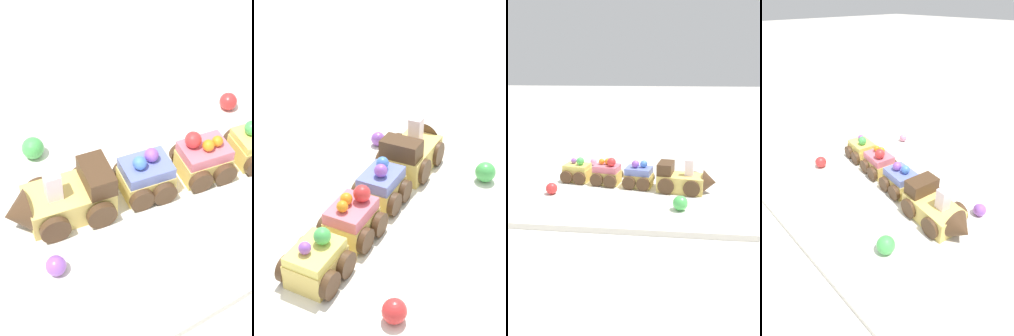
% 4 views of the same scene
% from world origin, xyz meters
% --- Properties ---
extents(ground_plane, '(10.00, 10.00, 0.00)m').
position_xyz_m(ground_plane, '(0.00, 0.00, 0.00)').
color(ground_plane, beige).
extents(display_board, '(0.82, 0.41, 0.01)m').
position_xyz_m(display_board, '(0.00, 0.00, 0.01)').
color(display_board, white).
rests_on(display_board, ground_plane).
extents(cake_train_locomotive, '(0.14, 0.09, 0.08)m').
position_xyz_m(cake_train_locomotive, '(0.12, 0.00, 0.04)').
color(cake_train_locomotive, '#EACC66').
rests_on(cake_train_locomotive, display_board).
extents(cake_car_blueberry, '(0.08, 0.08, 0.07)m').
position_xyz_m(cake_car_blueberry, '(0.01, 0.02, 0.04)').
color(cake_car_blueberry, '#EACC66').
rests_on(cake_car_blueberry, display_board).
extents(cake_car_strawberry, '(0.08, 0.08, 0.07)m').
position_xyz_m(cake_car_strawberry, '(-0.07, 0.03, 0.04)').
color(cake_car_strawberry, '#EACC66').
rests_on(cake_car_strawberry, display_board).
extents(cake_car_lemon, '(0.08, 0.08, 0.06)m').
position_xyz_m(cake_car_lemon, '(-0.15, 0.05, 0.03)').
color(cake_car_lemon, '#EACC66').
rests_on(cake_car_lemon, display_board).
extents(gumball_purple, '(0.02, 0.02, 0.02)m').
position_xyz_m(gumball_purple, '(0.16, 0.07, 0.02)').
color(gumball_purple, '#9956C6').
rests_on(gumball_purple, display_board).
extents(gumball_red, '(0.03, 0.03, 0.03)m').
position_xyz_m(gumball_red, '(-0.19, -0.05, 0.03)').
color(gumball_red, red).
rests_on(gumball_red, display_board).
extents(gumball_green, '(0.03, 0.03, 0.03)m').
position_xyz_m(gumball_green, '(0.11, -0.11, 0.03)').
color(gumball_green, '#4CBC56').
rests_on(gumball_green, display_board).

